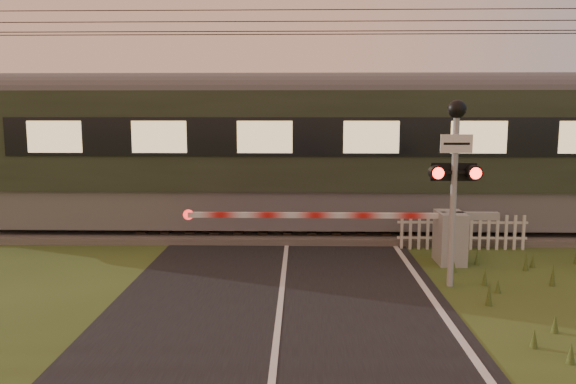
{
  "coord_description": "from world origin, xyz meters",
  "views": [
    {
      "loc": [
        0.36,
        -9.07,
        3.38
      ],
      "look_at": [
        0.07,
        3.2,
        1.63
      ],
      "focal_mm": 35.0,
      "sensor_mm": 36.0,
      "label": 1
    }
  ],
  "objects": [
    {
      "name": "overhead_wires",
      "position": [
        0.0,
        6.5,
        5.72
      ],
      "size": [
        120.0,
        0.62,
        0.62
      ],
      "color": "black",
      "rests_on": "ground"
    },
    {
      "name": "picket_fence",
      "position": [
        4.35,
        4.6,
        0.44
      ],
      "size": [
        3.2,
        0.07,
        0.87
      ],
      "color": "silver",
      "rests_on": "ground"
    },
    {
      "name": "track_bed",
      "position": [
        0.0,
        6.5,
        0.07
      ],
      "size": [
        140.0,
        3.4,
        0.39
      ],
      "color": "#47423D",
      "rests_on": "ground"
    },
    {
      "name": "ground",
      "position": [
        0.0,
        0.0,
        0.0
      ],
      "size": [
        160.0,
        160.0,
        0.0
      ],
      "primitive_type": "plane",
      "color": "#35491C",
      "rests_on": "ground"
    },
    {
      "name": "crossing_signal",
      "position": [
        3.29,
        1.65,
        2.48
      ],
      "size": [
        0.92,
        0.37,
        3.61
      ],
      "color": "gray",
      "rests_on": "ground"
    },
    {
      "name": "road",
      "position": [
        0.02,
        -0.23,
        0.01
      ],
      "size": [
        6.0,
        140.0,
        0.03
      ],
      "color": "black",
      "rests_on": "ground"
    },
    {
      "name": "boom_gate",
      "position": [
        3.4,
        3.37,
        0.65
      ],
      "size": [
        7.09,
        0.9,
        1.19
      ],
      "color": "gray",
      "rests_on": "ground"
    }
  ]
}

